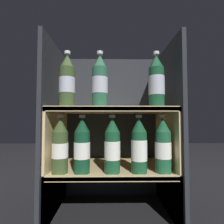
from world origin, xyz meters
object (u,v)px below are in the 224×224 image
object	(u,v)px
bottle_upper_front_2	(156,82)
bottle_lower_front_0	(60,147)
bottle_upper_front_0	(67,82)
bottle_lower_front_2	(112,147)
bottle_lower_front_1	(82,147)
bottle_lower_front_4	(163,146)
bottle_lower_front_3	(139,147)
bottle_upper_front_1	(100,82)

from	to	relation	value
bottle_upper_front_2	bottle_lower_front_0	size ratio (longest dim) A/B	1.00
bottle_upper_front_0	bottle_lower_front_2	bearing A→B (deg)	-0.00
bottle_lower_front_1	bottle_lower_front_4	distance (m)	0.39
bottle_upper_front_0	bottle_lower_front_2	size ratio (longest dim) A/B	1.00
bottle_upper_front_2	bottle_lower_front_3	distance (m)	0.32
bottle_upper_front_1	bottle_upper_front_2	bearing A→B (deg)	0.00
bottle_lower_front_4	bottle_lower_front_0	bearing A→B (deg)	-180.00
bottle_lower_front_2	bottle_lower_front_1	bearing A→B (deg)	180.00
bottle_lower_front_2	bottle_lower_front_3	size ratio (longest dim) A/B	1.00
bottle_lower_front_0	bottle_lower_front_3	xyz separation A→B (m)	(0.38, 0.00, -0.00)
bottle_upper_front_2	bottle_upper_front_0	bearing A→B (deg)	180.00
bottle_upper_front_0	bottle_lower_front_4	xyz separation A→B (m)	(0.46, 0.00, -0.31)
bottle_lower_front_2	bottle_lower_front_3	distance (m)	0.13
bottle_lower_front_0	bottle_lower_front_3	distance (m)	0.38
bottle_lower_front_1	bottle_lower_front_2	xyz separation A→B (m)	(0.14, -0.00, -0.00)
bottle_upper_front_1	bottle_lower_front_0	world-z (taller)	bottle_upper_front_1
bottle_lower_front_0	bottle_lower_front_4	size ratio (longest dim) A/B	1.00
bottle_lower_front_3	bottle_upper_front_0	bearing A→B (deg)	180.00
bottle_upper_front_0	bottle_upper_front_2	distance (m)	0.44
bottle_upper_front_0	bottle_lower_front_3	size ratio (longest dim) A/B	1.00
bottle_lower_front_1	bottle_lower_front_2	world-z (taller)	same
bottle_upper_front_0	bottle_lower_front_1	distance (m)	0.32
bottle_lower_front_0	bottle_lower_front_1	bearing A→B (deg)	0.00
bottle_lower_front_4	bottle_lower_front_2	bearing A→B (deg)	-180.00
bottle_upper_front_1	bottle_lower_front_4	bearing A→B (deg)	0.00
bottle_lower_front_1	bottle_upper_front_2	bearing A→B (deg)	0.00
bottle_upper_front_1	bottle_lower_front_2	bearing A→B (deg)	0.00
bottle_lower_front_1	bottle_lower_front_2	distance (m)	0.14
bottle_upper_front_0	bottle_lower_front_4	world-z (taller)	bottle_upper_front_0
bottle_upper_front_1	bottle_lower_front_3	bearing A→B (deg)	0.00
bottle_upper_front_2	bottle_lower_front_1	bearing A→B (deg)	180.00
bottle_lower_front_3	bottle_lower_front_4	xyz separation A→B (m)	(0.12, 0.00, 0.00)
bottle_lower_front_0	bottle_upper_front_2	bearing A→B (deg)	0.00
bottle_lower_front_2	bottle_lower_front_3	bearing A→B (deg)	0.00
bottle_lower_front_0	bottle_lower_front_4	xyz separation A→B (m)	(0.49, 0.00, -0.00)
bottle_upper_front_1	bottle_lower_front_3	size ratio (longest dim) A/B	1.00
bottle_upper_front_2	bottle_lower_front_3	size ratio (longest dim) A/B	1.00
bottle_upper_front_1	bottle_lower_front_4	xyz separation A→B (m)	(0.30, 0.00, -0.31)
bottle_lower_front_2	bottle_upper_front_2	bearing A→B (deg)	0.00
bottle_upper_front_0	bottle_upper_front_2	size ratio (longest dim) A/B	1.00
bottle_upper_front_2	bottle_lower_front_3	bearing A→B (deg)	-180.00
bottle_upper_front_2	bottle_lower_front_2	distance (m)	0.38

